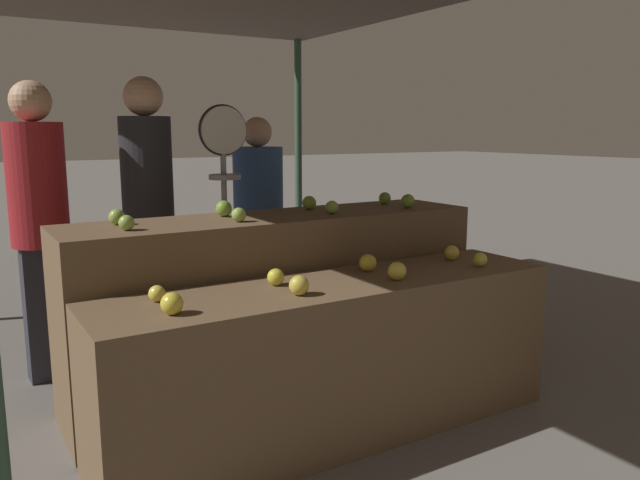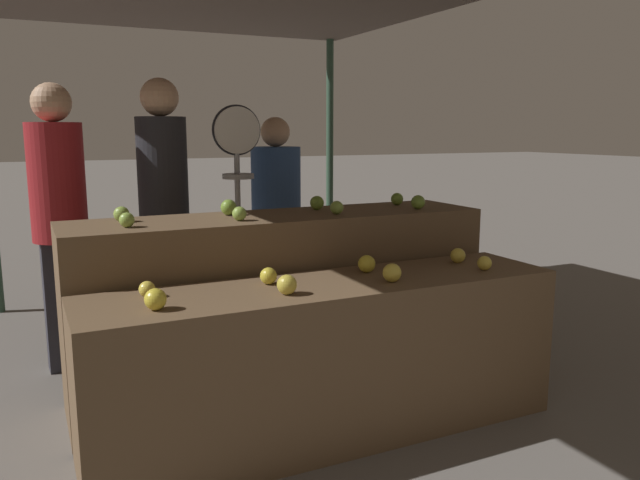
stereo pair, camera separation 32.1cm
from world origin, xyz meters
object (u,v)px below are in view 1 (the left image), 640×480
(produce_scale, at_px, (224,174))
(person_customer_right, at_px, (148,199))
(person_vendor_at_scale, at_px, (259,213))
(person_customer_left, at_px, (39,209))

(produce_scale, xyz_separation_m, person_customer_right, (-0.43, 0.17, -0.14))
(person_vendor_at_scale, relative_size, person_customer_left, 0.89)
(person_customer_left, distance_m, person_customer_right, 0.62)
(person_customer_left, relative_size, person_customer_right, 0.98)
(produce_scale, xyz_separation_m, person_customer_left, (-1.04, 0.25, -0.18))
(produce_scale, height_order, person_vendor_at_scale, produce_scale)
(person_customer_right, bearing_deg, person_vendor_at_scale, 166.97)
(produce_scale, distance_m, person_customer_right, 0.49)
(person_vendor_at_scale, bearing_deg, person_customer_left, -20.81)
(person_vendor_at_scale, distance_m, person_customer_left, 1.43)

